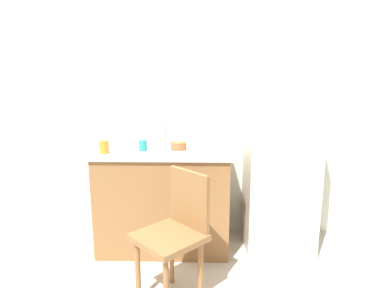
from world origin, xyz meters
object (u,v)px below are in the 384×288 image
at_px(refrigerator, 279,166).
at_px(terracotta_bowl, 179,146).
at_px(chair, 176,230).
at_px(cup_teal, 143,145).
at_px(cup_orange, 104,147).

height_order(refrigerator, terracotta_bowl, refrigerator).
bearing_deg(chair, cup_teal, 160.86).
distance_m(chair, cup_orange, 0.93).
bearing_deg(cup_teal, terracotta_bowl, 9.64).
bearing_deg(cup_orange, cup_teal, 19.92).
distance_m(refrigerator, cup_teal, 1.19).
bearing_deg(chair, refrigerator, 86.27).
height_order(terracotta_bowl, cup_orange, cup_orange).
height_order(terracotta_bowl, cup_teal, cup_teal).
relative_size(cup_teal, cup_orange, 0.87).
bearing_deg(cup_teal, cup_orange, -160.08).
xyz_separation_m(terracotta_bowl, cup_orange, (-0.59, -0.16, 0.02)).
height_order(refrigerator, cup_teal, refrigerator).
xyz_separation_m(chair, cup_orange, (-0.61, 0.54, 0.45)).
distance_m(cup_teal, cup_orange, 0.31).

